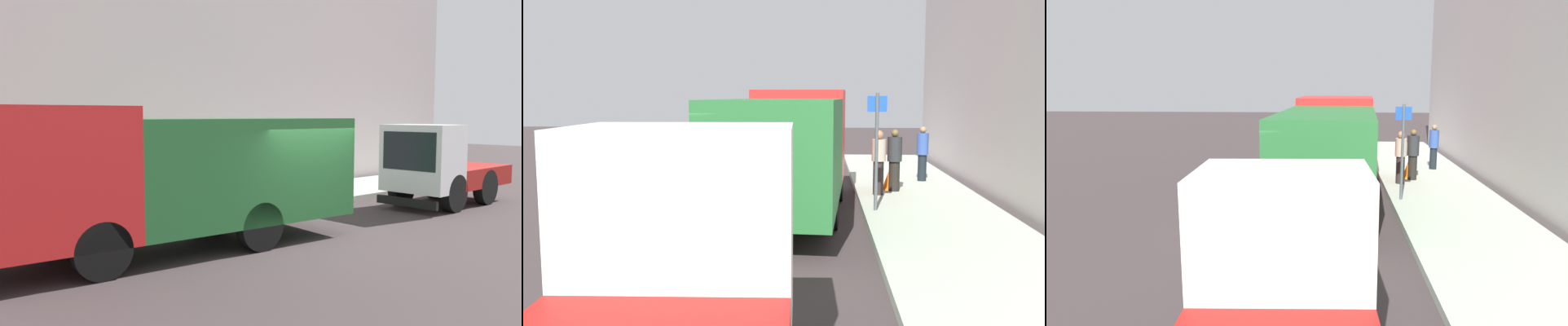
% 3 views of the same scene
% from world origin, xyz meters
% --- Properties ---
extents(ground, '(80.00, 80.00, 0.00)m').
position_xyz_m(ground, '(0.00, 0.00, 0.00)').
color(ground, '#3B3132').
extents(sidewalk, '(3.23, 30.00, 0.17)m').
position_xyz_m(sidewalk, '(4.62, 0.00, 0.08)').
color(sidewalk, '#A6B19F').
rests_on(sidewalk, ground).
extents(large_utility_truck, '(2.86, 7.84, 2.95)m').
position_xyz_m(large_utility_truck, '(1.28, 2.60, 1.62)').
color(large_utility_truck, red).
rests_on(large_utility_truck, ground).
extents(small_flatbed_truck, '(2.22, 4.79, 2.51)m').
position_xyz_m(small_flatbed_truck, '(0.81, -6.32, 1.17)').
color(small_flatbed_truck, silver).
rests_on(small_flatbed_truck, ground).
extents(pedestrian_walking, '(0.56, 0.56, 1.71)m').
position_xyz_m(pedestrian_walking, '(4.04, 5.18, 1.06)').
color(pedestrian_walking, black).
rests_on(pedestrian_walking, sidewalk).
extents(pedestrian_standing, '(0.38, 0.38, 1.69)m').
position_xyz_m(pedestrian_standing, '(5.13, 7.14, 1.06)').
color(pedestrian_standing, black).
rests_on(pedestrian_standing, sidewalk).
extents(pedestrian_third, '(0.39, 0.39, 1.72)m').
position_xyz_m(pedestrian_third, '(3.54, 4.55, 1.08)').
color(pedestrian_third, black).
rests_on(pedestrian_third, sidewalk).
extents(traffic_cone_orange, '(0.50, 0.50, 0.71)m').
position_xyz_m(traffic_cone_orange, '(3.99, 5.48, 0.53)').
color(traffic_cone_orange, orange).
rests_on(traffic_cone_orange, sidewalk).
extents(street_sign_post, '(0.44, 0.08, 2.69)m').
position_xyz_m(street_sign_post, '(3.28, 2.44, 1.75)').
color(street_sign_post, '#4C5156').
rests_on(street_sign_post, sidewalk).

